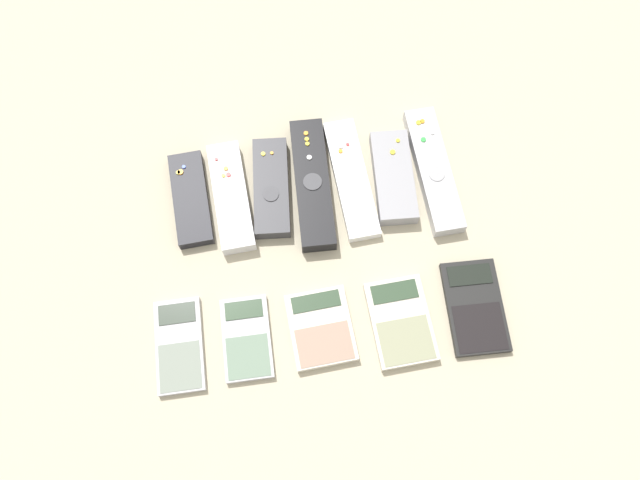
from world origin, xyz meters
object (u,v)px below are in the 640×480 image
object	(u,v)px
remote_0	(191,199)
remote_6	(433,170)
calculator_2	(321,328)
remote_4	(351,179)
remote_1	(231,197)
calculator_1	(247,338)
remote_2	(271,188)
calculator_3	(401,322)
calculator_4	(475,307)
remote_3	(312,184)
calculator_0	(179,345)
remote_5	(393,177)

from	to	relation	value
remote_0	remote_6	distance (m)	0.38
calculator_2	remote_4	bearing A→B (deg)	67.52
remote_1	calculator_1	distance (m)	0.22
remote_2	remote_6	bearing A→B (deg)	3.46
calculator_1	calculator_3	world-z (taller)	calculator_3
remote_4	remote_6	distance (m)	0.13
calculator_1	remote_1	bearing A→B (deg)	90.92
calculator_3	calculator_4	xyz separation A→B (m)	(0.11, 0.01, -0.00)
calculator_2	calculator_4	bearing A→B (deg)	-3.20
remote_4	calculator_3	bearing A→B (deg)	-84.83
remote_3	calculator_2	world-z (taller)	remote_3
remote_2	remote_3	xyz separation A→B (m)	(0.06, -0.00, 0.00)
remote_0	calculator_1	distance (m)	0.24
remote_0	calculator_1	world-z (taller)	remote_0
remote_3	remote_4	size ratio (longest dim) A/B	1.04
calculator_0	calculator_1	distance (m)	0.10
remote_4	remote_6	size ratio (longest dim) A/B	0.96
remote_6	calculator_2	size ratio (longest dim) A/B	1.85
remote_0	calculator_3	world-z (taller)	remote_0
calculator_4	remote_6	bearing A→B (deg)	96.23
remote_2	calculator_2	xyz separation A→B (m)	(0.05, -0.23, -0.00)
calculator_3	calculator_4	bearing A→B (deg)	1.06
remote_5	calculator_0	bearing A→B (deg)	-144.50
calculator_3	calculator_1	bearing A→B (deg)	175.69
remote_5	calculator_3	xyz separation A→B (m)	(-0.03, -0.23, -0.01)
remote_3	calculator_1	size ratio (longest dim) A/B	1.80
calculator_0	calculator_2	distance (m)	0.20
remote_2	calculator_1	distance (m)	0.24
remote_1	calculator_4	distance (m)	0.40
remote_6	calculator_4	xyz separation A→B (m)	(0.02, -0.22, -0.01)
calculator_4	remote_2	bearing A→B (deg)	141.95
calculator_2	calculator_3	size ratio (longest dim) A/B	0.88
remote_1	remote_5	distance (m)	0.26
remote_6	calculator_3	size ratio (longest dim) A/B	1.63
remote_3	remote_6	world-z (taller)	remote_3
remote_1	remote_2	size ratio (longest dim) A/B	1.10
remote_6	calculator_4	bearing A→B (deg)	-87.92
remote_6	calculator_2	world-z (taller)	remote_6
calculator_0	calculator_3	bearing A→B (deg)	-1.72
remote_4	remote_5	xyz separation A→B (m)	(0.07, -0.01, 0.00)
remote_1	remote_3	world-z (taller)	remote_3
remote_1	remote_6	xyz separation A→B (m)	(0.32, 0.01, -0.00)
remote_2	calculator_2	world-z (taller)	remote_2
remote_6	calculator_0	size ratio (longest dim) A/B	1.60
remote_1	calculator_1	xyz separation A→B (m)	(0.01, -0.22, -0.01)
remote_4	calculator_4	distance (m)	0.27
remote_2	calculator_0	bearing A→B (deg)	-120.07
remote_0	remote_3	size ratio (longest dim) A/B	0.73
remote_2	calculator_3	bearing A→B (deg)	-51.09
remote_3	remote_0	bearing A→B (deg)	-178.75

